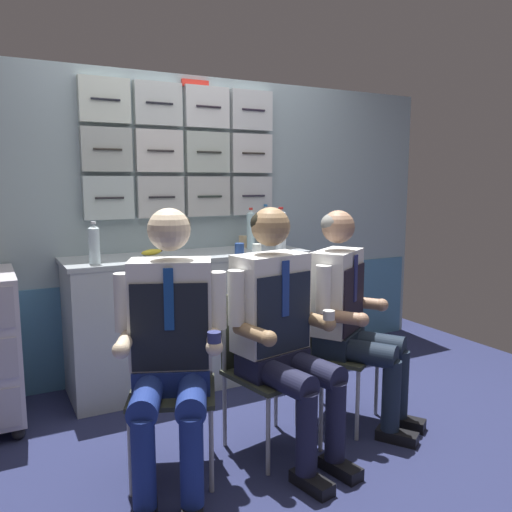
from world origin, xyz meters
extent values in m
cube|color=#23284D|center=(0.00, 0.00, -0.02)|extent=(4.80, 4.80, 0.04)
cube|color=#8EA4AC|center=(0.00, 1.38, 1.07)|extent=(4.20, 0.06, 2.15)
cube|color=teal|center=(0.00, 1.34, 0.35)|extent=(4.12, 0.01, 0.71)
cube|color=#B0C0C2|center=(-0.61, 1.32, 1.29)|extent=(0.33, 0.06, 0.29)
cylinder|color=#232127|center=(-0.61, 1.28, 1.29)|extent=(0.19, 0.01, 0.01)
cube|color=#B6BABA|center=(-0.25, 1.32, 1.29)|extent=(0.33, 0.06, 0.29)
cylinder|color=black|center=(-0.25, 1.28, 1.29)|extent=(0.19, 0.01, 0.01)
cube|color=#AFB2B2|center=(0.11, 1.32, 1.29)|extent=(0.33, 0.06, 0.29)
cylinder|color=#202A26|center=(0.11, 1.28, 1.29)|extent=(0.19, 0.01, 0.01)
cube|color=#B6BBBF|center=(0.47, 1.32, 1.29)|extent=(0.33, 0.06, 0.29)
cylinder|color=#221F2E|center=(0.47, 1.28, 1.29)|extent=(0.19, 0.01, 0.01)
cube|color=#AAB2AE|center=(-0.61, 1.32, 1.61)|extent=(0.33, 0.06, 0.29)
cylinder|color=#2B2823|center=(-0.61, 1.28, 1.61)|extent=(0.19, 0.01, 0.01)
cube|color=silver|center=(-0.25, 1.32, 1.61)|extent=(0.33, 0.06, 0.29)
cylinder|color=#282526|center=(-0.25, 1.28, 1.61)|extent=(0.19, 0.01, 0.01)
cube|color=#B0BEB5|center=(0.11, 1.32, 1.61)|extent=(0.33, 0.06, 0.29)
cylinder|color=#262823|center=(0.11, 1.28, 1.61)|extent=(0.19, 0.01, 0.01)
cube|color=silver|center=(0.47, 1.32, 1.61)|extent=(0.33, 0.06, 0.29)
cylinder|color=#2B2823|center=(0.47, 1.28, 1.61)|extent=(0.19, 0.01, 0.01)
cube|color=silver|center=(-0.61, 1.32, 1.93)|extent=(0.33, 0.06, 0.29)
cylinder|color=#1F212A|center=(-0.61, 1.28, 1.93)|extent=(0.19, 0.01, 0.01)
cube|color=silver|center=(-0.25, 1.32, 1.93)|extent=(0.33, 0.06, 0.29)
cylinder|color=black|center=(-0.25, 1.28, 1.93)|extent=(0.19, 0.01, 0.01)
cube|color=silver|center=(0.11, 1.32, 1.93)|extent=(0.33, 0.06, 0.29)
cylinder|color=#27202A|center=(0.11, 1.28, 1.93)|extent=(0.19, 0.01, 0.01)
cube|color=silver|center=(0.47, 1.32, 1.93)|extent=(0.33, 0.06, 0.29)
cylinder|color=#27202F|center=(0.47, 1.28, 1.93)|extent=(0.19, 0.01, 0.01)
cube|color=red|center=(0.03, 1.33, 2.09)|extent=(0.20, 0.02, 0.05)
cube|color=#B2BBC1|center=(-0.13, 1.09, 0.44)|extent=(1.63, 0.52, 0.88)
cube|color=#A2ABB2|center=(-0.13, 1.09, 0.89)|extent=(1.66, 0.53, 0.03)
sphere|color=black|center=(-1.27, 0.73, 0.04)|extent=(0.07, 0.07, 0.07)
sphere|color=black|center=(-1.27, 1.28, 0.04)|extent=(0.07, 0.07, 0.07)
cylinder|color=#A8AAAF|center=(-0.85, -0.07, 0.20)|extent=(0.02, 0.02, 0.40)
cylinder|color=#A8AAAF|center=(-0.52, -0.21, 0.20)|extent=(0.02, 0.02, 0.40)
cylinder|color=#A8AAAF|center=(-0.71, 0.26, 0.20)|extent=(0.02, 0.02, 0.40)
cylinder|color=#A8AAAF|center=(-0.38, 0.12, 0.20)|extent=(0.02, 0.02, 0.40)
cube|color=#33382A|center=(-0.62, 0.03, 0.41)|extent=(0.52, 0.52, 0.02)
cube|color=#33382A|center=(-0.54, 0.20, 0.62)|extent=(0.35, 0.17, 0.40)
cylinder|color=#A8AAAF|center=(-0.71, 0.26, 0.62)|extent=(0.02, 0.02, 0.40)
cylinder|color=#A8AAAF|center=(-0.38, 0.12, 0.62)|extent=(0.02, 0.02, 0.40)
cylinder|color=navy|center=(-0.84, -0.27, 0.26)|extent=(0.10, 0.10, 0.39)
cylinder|color=navy|center=(-0.66, -0.34, 0.26)|extent=(0.10, 0.10, 0.39)
cylinder|color=navy|center=(-0.78, -0.10, 0.47)|extent=(0.27, 0.42, 0.13)
cylinder|color=navy|center=(-0.59, -0.18, 0.47)|extent=(0.27, 0.42, 0.13)
cube|color=navy|center=(-0.62, 0.03, 0.48)|extent=(0.41, 0.32, 0.12)
cube|color=white|center=(-0.61, 0.04, 0.79)|extent=(0.43, 0.34, 0.50)
cube|color=black|center=(-0.65, -0.06, 0.75)|extent=(0.33, 0.14, 0.40)
cube|color=navy|center=(-0.65, -0.06, 0.88)|extent=(0.04, 0.02, 0.28)
cylinder|color=white|center=(-0.81, 0.13, 0.85)|extent=(0.08, 0.08, 0.27)
cylinder|color=beige|center=(-0.84, 0.02, 0.69)|extent=(0.16, 0.26, 0.07)
sphere|color=beige|center=(-0.88, -0.09, 0.69)|extent=(0.08, 0.08, 0.08)
cylinder|color=white|center=(-0.41, -0.04, 0.85)|extent=(0.08, 0.08, 0.27)
cylinder|color=beige|center=(-0.47, -0.14, 0.69)|extent=(0.16, 0.26, 0.07)
sphere|color=beige|center=(-0.51, -0.24, 0.69)|extent=(0.08, 0.08, 0.08)
cylinder|color=navy|center=(-0.51, -0.24, 0.73)|extent=(0.06, 0.06, 0.06)
sphere|color=beige|center=(-0.61, 0.04, 1.18)|extent=(0.20, 0.20, 0.20)
ellipsoid|color=black|center=(-0.60, 0.06, 1.20)|extent=(0.25, 0.24, 0.14)
cylinder|color=#A8AAAF|center=(-0.23, -0.21, 0.20)|extent=(0.02, 0.02, 0.40)
cylinder|color=#A8AAAF|center=(0.13, -0.14, 0.20)|extent=(0.02, 0.02, 0.40)
cylinder|color=#A8AAAF|center=(-0.29, 0.14, 0.20)|extent=(0.02, 0.02, 0.40)
cylinder|color=#A8AAAF|center=(0.06, 0.21, 0.20)|extent=(0.02, 0.02, 0.40)
cube|color=#33382A|center=(-0.08, 0.00, 0.41)|extent=(0.47, 0.47, 0.02)
cube|color=#33382A|center=(-0.12, 0.19, 0.62)|extent=(0.37, 0.10, 0.40)
cylinder|color=#A8AAAF|center=(-0.29, 0.14, 0.62)|extent=(0.02, 0.02, 0.40)
cylinder|color=#A8AAAF|center=(0.06, 0.21, 0.62)|extent=(0.02, 0.02, 0.40)
cube|color=black|center=(-0.10, -0.40, 0.03)|extent=(0.13, 0.23, 0.06)
cube|color=black|center=(0.09, -0.37, 0.03)|extent=(0.13, 0.23, 0.06)
cylinder|color=#1C1D36|center=(-0.11, -0.37, 0.26)|extent=(0.10, 0.10, 0.39)
cylinder|color=#1C1D36|center=(0.08, -0.33, 0.26)|extent=(0.10, 0.10, 0.39)
cylinder|color=#1C1D36|center=(-0.14, -0.19, 0.47)|extent=(0.20, 0.41, 0.13)
cylinder|color=#1C1D36|center=(0.05, -0.15, 0.47)|extent=(0.20, 0.41, 0.13)
cube|color=#1C1D36|center=(-0.08, 0.00, 0.48)|extent=(0.38, 0.26, 0.12)
cube|color=white|center=(-0.09, 0.02, 0.79)|extent=(0.41, 0.28, 0.50)
cube|color=#1A2233|center=(-0.07, -0.08, 0.75)|extent=(0.34, 0.08, 0.40)
cube|color=navy|center=(-0.06, -0.09, 0.88)|extent=(0.04, 0.02, 0.28)
cylinder|color=white|center=(-0.30, -0.02, 0.84)|extent=(0.08, 0.08, 0.27)
cylinder|color=#9C7A54|center=(-0.26, -0.13, 0.69)|extent=(0.11, 0.26, 0.07)
sphere|color=#9C7A54|center=(-0.24, -0.24, 0.69)|extent=(0.08, 0.08, 0.08)
cylinder|color=white|center=(0.13, 0.06, 0.84)|extent=(0.08, 0.08, 0.27)
cylinder|color=#9C7A54|center=(0.13, -0.05, 0.69)|extent=(0.11, 0.26, 0.07)
sphere|color=#9C7A54|center=(0.15, -0.16, 0.69)|extent=(0.08, 0.08, 0.08)
cylinder|color=silver|center=(0.15, -0.16, 0.73)|extent=(0.06, 0.06, 0.06)
sphere|color=#9C7A54|center=(-0.09, 0.02, 1.18)|extent=(0.20, 0.20, 0.20)
ellipsoid|color=black|center=(-0.09, 0.04, 1.20)|extent=(0.22, 0.21, 0.14)
cylinder|color=#A8AAAF|center=(0.37, -0.14, 0.20)|extent=(0.02, 0.02, 0.40)
cylinder|color=#A8AAAF|center=(0.67, 0.06, 0.20)|extent=(0.02, 0.02, 0.40)
cylinder|color=#A8AAAF|center=(0.17, 0.16, 0.20)|extent=(0.02, 0.02, 0.40)
cylinder|color=#A8AAAF|center=(0.48, 0.36, 0.20)|extent=(0.02, 0.02, 0.40)
cube|color=#33382A|center=(0.42, 0.11, 0.41)|extent=(0.55, 0.55, 0.02)
cube|color=#33382A|center=(0.32, 0.27, 0.62)|extent=(0.32, 0.22, 0.40)
cylinder|color=#A8AAAF|center=(0.17, 0.16, 0.62)|extent=(0.02, 0.02, 0.40)
cylinder|color=#A8AAAF|center=(0.48, 0.36, 0.62)|extent=(0.02, 0.02, 0.40)
cube|color=black|center=(0.55, -0.26, 0.03)|extent=(0.20, 0.23, 0.06)
cube|color=black|center=(0.71, -0.16, 0.03)|extent=(0.20, 0.23, 0.06)
cylinder|color=#1A2434|center=(0.53, -0.22, 0.26)|extent=(0.10, 0.10, 0.39)
cylinder|color=#1A2434|center=(0.68, -0.12, 0.26)|extent=(0.10, 0.10, 0.39)
cylinder|color=#1A2434|center=(0.44, -0.08, 0.47)|extent=(0.31, 0.39, 0.13)
cylinder|color=#1A2434|center=(0.59, 0.02, 0.47)|extent=(0.31, 0.39, 0.13)
cube|color=#1A2434|center=(0.42, 0.11, 0.48)|extent=(0.39, 0.35, 0.12)
cube|color=white|center=(0.41, 0.13, 0.78)|extent=(0.41, 0.36, 0.47)
cube|color=black|center=(0.47, 0.04, 0.74)|extent=(0.28, 0.19, 0.38)
cube|color=navy|center=(0.47, 0.03, 0.86)|extent=(0.04, 0.03, 0.27)
cylinder|color=white|center=(0.24, 0.01, 0.83)|extent=(0.08, 0.08, 0.26)
cylinder|color=#A87D61|center=(0.31, -0.06, 0.68)|extent=(0.19, 0.24, 0.07)
sphere|color=#A87D61|center=(0.37, -0.15, 0.68)|extent=(0.08, 0.08, 0.08)
cylinder|color=white|center=(0.59, 0.24, 0.83)|extent=(0.08, 0.08, 0.26)
cylinder|color=#A87D61|center=(0.63, 0.14, 0.68)|extent=(0.19, 0.24, 0.07)
sphere|color=#A87D61|center=(0.69, 0.05, 0.68)|extent=(0.08, 0.08, 0.08)
sphere|color=#A87D61|center=(0.41, 0.13, 1.15)|extent=(0.19, 0.19, 0.19)
ellipsoid|color=gray|center=(0.40, 0.14, 1.17)|extent=(0.25, 0.24, 0.13)
cylinder|color=silver|center=(0.36, 1.11, 1.04)|extent=(0.06, 0.06, 0.26)
cone|color=silver|center=(0.36, 1.11, 1.18)|extent=(0.06, 0.06, 0.02)
cylinder|color=red|center=(0.36, 1.11, 1.21)|extent=(0.03, 0.03, 0.02)
cylinder|color=silver|center=(0.53, 0.98, 1.04)|extent=(0.08, 0.08, 0.27)
cone|color=silver|center=(0.53, 0.98, 1.19)|extent=(0.08, 0.08, 0.02)
cylinder|color=red|center=(0.53, 0.98, 1.21)|extent=(0.04, 0.04, 0.02)
cylinder|color=silver|center=(0.57, 1.27, 1.05)|extent=(0.06, 0.06, 0.28)
cone|color=silver|center=(0.57, 1.27, 1.20)|extent=(0.06, 0.06, 0.02)
cylinder|color=#2C77C6|center=(0.57, 1.27, 1.22)|extent=(0.03, 0.03, 0.02)
cylinder|color=silver|center=(-0.78, 0.94, 1.02)|extent=(0.07, 0.07, 0.22)
cone|color=silver|center=(-0.78, 0.94, 1.14)|extent=(0.07, 0.07, 0.02)
cylinder|color=silver|center=(-0.78, 0.94, 1.16)|extent=(0.03, 0.03, 0.02)
cylinder|color=silver|center=(-0.73, 1.21, 0.94)|extent=(0.06, 0.06, 0.07)
cylinder|color=#382114|center=(-0.73, 1.21, 0.97)|extent=(0.05, 0.05, 0.01)
cylinder|color=navy|center=(0.18, 0.93, 0.95)|extent=(0.06, 0.06, 0.07)
cylinder|color=#382114|center=(0.18, 0.93, 0.98)|extent=(0.06, 0.06, 0.01)
cylinder|color=tan|center=(0.37, 1.26, 0.95)|extent=(0.07, 0.07, 0.08)
cylinder|color=#382114|center=(0.37, 1.26, 0.99)|extent=(0.06, 0.06, 0.01)
cylinder|color=white|center=(0.31, 0.91, 0.94)|extent=(0.06, 0.06, 0.06)
cylinder|color=#382114|center=(0.31, 0.91, 0.97)|extent=(0.05, 0.05, 0.01)
ellipsoid|color=yellow|center=(-0.37, 1.16, 0.93)|extent=(0.17, 0.10, 0.04)
cylinder|color=#4C3819|center=(-0.29, 1.19, 0.93)|extent=(0.01, 0.01, 0.02)
camera|label=1|loc=(-1.36, -2.24, 1.41)|focal=36.40mm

